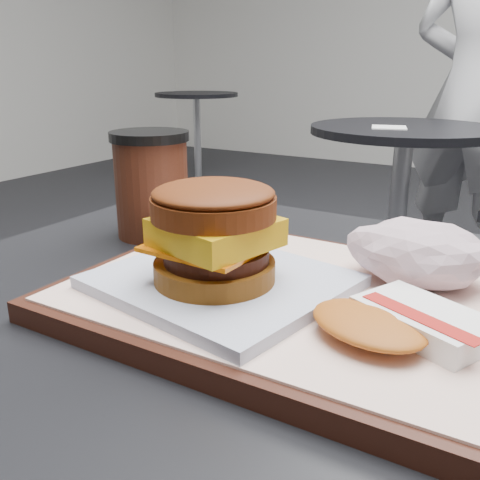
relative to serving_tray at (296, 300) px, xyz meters
name	(u,v)px	position (x,y,z in m)	size (l,w,h in m)	color
serving_tray	(296,300)	(0.00, 0.00, 0.00)	(0.38, 0.28, 0.02)	black
breakfast_sandwich	(217,245)	(-0.06, -0.04, 0.05)	(0.22, 0.20, 0.09)	silver
hash_brown	(399,322)	(0.10, -0.04, 0.02)	(0.13, 0.12, 0.02)	white
crumpled_wrapper	(418,252)	(0.08, 0.07, 0.04)	(0.12, 0.09, 0.05)	silver
coffee_cup	(151,181)	(-0.24, 0.10, 0.06)	(0.09, 0.09, 0.13)	#3F1A0F
neighbor_table	(401,179)	(-0.33, 1.66, -0.23)	(0.70, 0.70, 0.75)	black
napkin	(389,127)	(-0.37, 1.57, -0.03)	(0.12, 0.12, 0.00)	white
patron	(478,90)	(-0.17, 2.20, 0.08)	(0.63, 0.41, 1.72)	silver
bg_table_mid	(197,117)	(-2.38, 3.21, -0.22)	(0.66, 0.66, 0.75)	black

